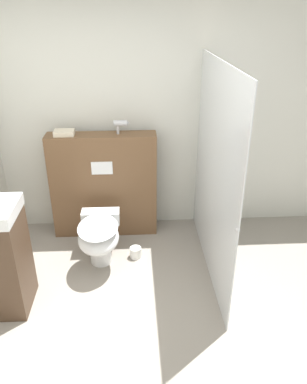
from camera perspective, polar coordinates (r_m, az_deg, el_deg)
The scene contains 8 objects.
ground_plane at distance 3.15m, azimuth -3.81°, elevation -21.89°, with size 12.00×12.00×0.00m, color gray.
wall_back at distance 4.11m, azimuth -4.23°, elevation 10.89°, with size 8.00×0.06×2.50m.
partition_panel at distance 4.15m, azimuth -7.53°, elevation 1.04°, with size 1.15×0.25×1.17m.
shower_glass at distance 3.41m, azimuth 9.20°, elevation 2.53°, with size 0.04×1.76×1.97m.
toilet at distance 3.72m, azimuth -8.27°, elevation -6.74°, with size 0.39×0.66×0.48m.
hair_drier at distance 3.90m, azimuth -4.98°, elevation 10.30°, with size 0.16×0.06×0.14m.
folded_towel at distance 3.96m, azimuth -13.45°, elevation 8.78°, with size 0.20×0.14×0.05m.
spare_toilet_roll at distance 3.94m, azimuth -2.75°, elevation -9.17°, with size 0.12×0.12×0.11m.
Camera 1 is at (0.08, -2.09, 2.36)m, focal length 35.00 mm.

